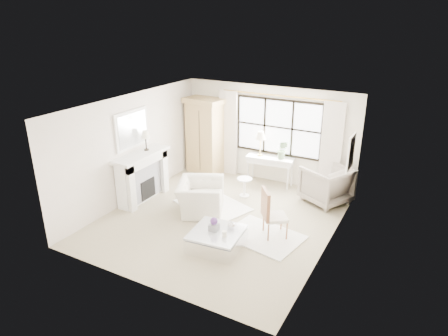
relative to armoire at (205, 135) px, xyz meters
The scene contains 32 objects.
floor 3.23m from the armoire, 52.46° to the right, with size 5.50×5.50×0.00m, color tan.
ceiling 3.41m from the armoire, 52.46° to the right, with size 5.50×5.50×0.00m, color silver.
wall_back 1.89m from the armoire, 10.75° to the left, with size 5.00×5.00×0.00m, color white.
wall_front 5.47m from the armoire, 70.30° to the right, with size 5.00×5.00×0.00m, color white.
wall_left 2.50m from the armoire, 105.28° to the right, with size 5.50×5.50×0.00m, color silver.
wall_right 4.97m from the armoire, 28.92° to the right, with size 5.50×5.50×0.00m, color beige.
window_pane 2.22m from the armoire, ahead, with size 2.40×0.02×1.50m, color white.
window_frame 2.22m from the armoire, ahead, with size 2.50×0.04×1.50m, color black, non-canonical shape.
curtain_rod 2.54m from the armoire, ahead, with size 0.04×0.04×3.30m, color gold.
curtain_left 0.70m from the armoire, 21.22° to the left, with size 0.55×0.10×2.47m, color beige.
curtain_right 3.65m from the armoire, ahead, with size 0.55×0.10×2.47m, color beige.
fireplace 2.49m from the armoire, 100.15° to the right, with size 0.58×1.66×1.26m.
mirror_frame 2.58m from the armoire, 104.62° to the right, with size 0.05×1.15×0.95m, color white.
mirror_glass 2.57m from the armoire, 103.94° to the right, with size 0.02×1.00×0.80m, color silver.
art_frame 4.39m from the armoire, ahead, with size 0.04×0.62×0.82m, color white.
art_canvas 4.37m from the armoire, ahead, with size 0.01×0.52×0.72m, color tan.
mantel_lamp 2.26m from the armoire, 100.94° to the right, with size 0.22×0.22×0.51m.
armoire is the anchor object (origin of this frame).
console_table 2.18m from the armoire, ahead, with size 1.34×0.59×0.80m.
console_lamp 1.76m from the armoire, ahead, with size 0.28×0.28×0.69m.
orchid_plant 2.39m from the armoire, ahead, with size 0.29×0.23×0.52m, color #58754E.
side_table 2.21m from the armoire, 29.06° to the right, with size 0.40×0.40×0.51m.
rug_left 2.58m from the armoire, 54.43° to the right, with size 1.73×1.22×0.03m, color white.
rug_right 4.19m from the armoire, 40.80° to the right, with size 1.57×1.18×0.03m, color white.
club_armchair 2.70m from the armoire, 61.43° to the right, with size 1.18×1.03×0.77m, color beige.
wingback_chair 3.81m from the armoire, ahead, with size 1.02×1.05×0.96m, color gray.
french_chair 4.17m from the armoire, 37.77° to the right, with size 0.68×0.68×1.08m.
coffee_table 4.32m from the armoire, 55.65° to the right, with size 1.10×1.10×0.38m.
planter_box 4.23m from the armoire, 56.35° to the right, with size 0.18×0.18×0.13m, color slate.
planter_flowers 4.20m from the armoire, 56.35° to the right, with size 0.15×0.15×0.15m, color #593079.
pillar_candle 4.49m from the armoire, 53.90° to the right, with size 0.09×0.09×0.12m, color white.
coffee_vase 4.20m from the armoire, 51.40° to the right, with size 0.16×0.16×0.17m, color white.
Camera 1 is at (4.05, -7.19, 4.52)m, focal length 32.00 mm.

